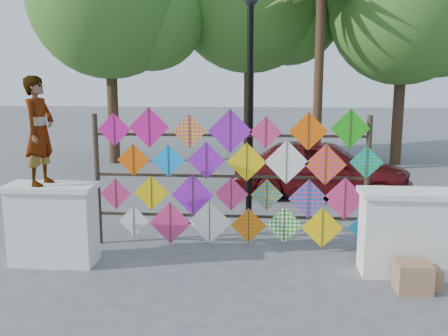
{
  "coord_description": "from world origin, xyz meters",
  "views": [
    {
      "loc": [
        0.58,
        -7.48,
        2.94
      ],
      "look_at": [
        -0.07,
        0.6,
        1.43
      ],
      "focal_mm": 40.0,
      "sensor_mm": 36.0,
      "label": 1
    }
  ],
  "objects": [
    {
      "name": "lamppost",
      "position": [
        0.3,
        2.0,
        2.69
      ],
      "size": [
        0.28,
        0.28,
        4.46
      ],
      "color": "black",
      "rests_on": "ground"
    },
    {
      "name": "parapet_right",
      "position": [
        2.7,
        -0.2,
        0.65
      ],
      "size": [
        1.4,
        0.65,
        1.28
      ],
      "color": "white",
      "rests_on": "ground"
    },
    {
      "name": "tree_east",
      "position": [
        5.09,
        9.53,
        4.99
      ],
      "size": [
        5.4,
        4.8,
        7.42
      ],
      "color": "#4F3521",
      "rests_on": "ground"
    },
    {
      "name": "vendor_woman",
      "position": [
        -2.82,
        -0.2,
        2.11
      ],
      "size": [
        0.46,
        0.65,
        1.66
      ],
      "primitive_type": "imported",
      "rotation": [
        0.0,
        0.0,
        1.45
      ],
      "color": "#99999E",
      "rests_on": "parapet_left"
    },
    {
      "name": "ground",
      "position": [
        0.0,
        0.0,
        0.0
      ],
      "size": [
        80.0,
        80.0,
        0.0
      ],
      "primitive_type": "plane",
      "color": "slate",
      "rests_on": "ground"
    },
    {
      "name": "cardboard_box_far",
      "position": [
        2.87,
        -0.72,
        0.15
      ],
      "size": [
        0.36,
        0.33,
        0.3
      ],
      "primitive_type": "cube",
      "color": "#AF7854",
      "rests_on": "ground"
    },
    {
      "name": "kite_rack",
      "position": [
        0.12,
        0.73,
        1.22
      ],
      "size": [
        4.88,
        0.24,
        2.42
      ],
      "color": "#30261B",
      "rests_on": "ground"
    },
    {
      "name": "parapet_left",
      "position": [
        -2.7,
        -0.2,
        0.65
      ],
      "size": [
        1.4,
        0.65,
        1.28
      ],
      "color": "white",
      "rests_on": "ground"
    },
    {
      "name": "palm_tree",
      "position": [
        2.2,
        8.0,
        4.95
      ],
      "size": [
        3.62,
        3.62,
        5.83
      ],
      "color": "#4F3521",
      "rests_on": "ground"
    },
    {
      "name": "sedan",
      "position": [
        1.98,
        4.58,
        0.72
      ],
      "size": [
        4.45,
        2.4,
        1.44
      ],
      "primitive_type": "imported",
      "rotation": [
        0.0,
        0.0,
        1.4
      ],
      "color": "#510D10",
      "rests_on": "ground"
    },
    {
      "name": "cardboard_box_near",
      "position": [
        2.65,
        -0.81,
        0.21
      ],
      "size": [
        0.46,
        0.41,
        0.41
      ],
      "primitive_type": "cube",
      "color": "#AF7854",
      "rests_on": "ground"
    }
  ]
}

